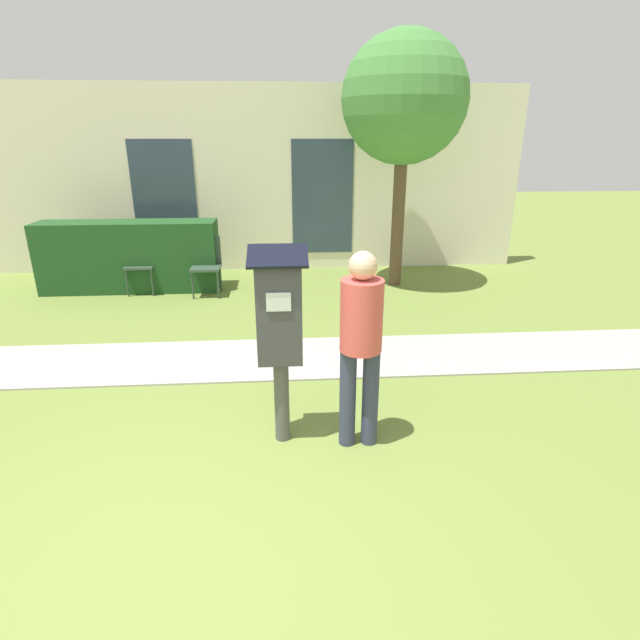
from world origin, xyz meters
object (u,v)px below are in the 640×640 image
at_px(outdoor_chair_left, 142,259).
at_px(parking_meter, 279,323).
at_px(person_standing, 361,336).
at_px(outdoor_chair_middle, 206,261).

bearing_deg(outdoor_chair_left, parking_meter, -46.18).
xyz_separation_m(person_standing, outdoor_chair_middle, (-1.77, 4.24, -0.40)).
height_order(parking_meter, outdoor_chair_left, parking_meter).
relative_size(parking_meter, outdoor_chair_left, 1.77).
distance_m(person_standing, outdoor_chair_middle, 4.61).
relative_size(parking_meter, person_standing, 1.01).
relative_size(person_standing, outdoor_chair_middle, 1.76).
relative_size(parking_meter, outdoor_chair_middle, 1.77).
bearing_deg(person_standing, parking_meter, 145.49).
xyz_separation_m(parking_meter, person_standing, (0.61, -0.10, -0.09)).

